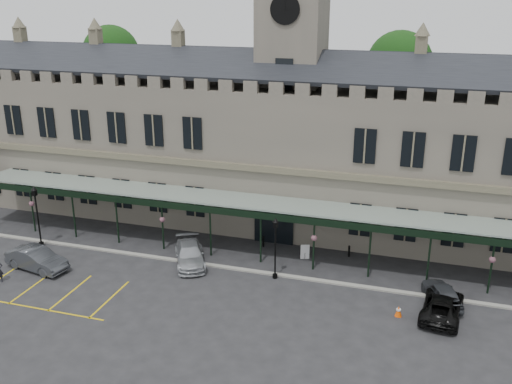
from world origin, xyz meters
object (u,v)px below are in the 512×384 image
(clock_tower, at_px, (292,71))
(car_right_a, at_px, (442,294))
(traffic_cone, at_px, (398,311))
(lamp_post_mid, at_px, (275,243))
(lamp_post_left, at_px, (37,211))
(sign_board, at_px, (305,252))
(car_left_b, at_px, (37,259))
(car_van, at_px, (442,306))
(car_taxi, at_px, (190,254))
(station_building, at_px, (290,150))

(clock_tower, distance_m, car_right_a, 21.11)
(traffic_cone, bearing_deg, lamp_post_mid, 163.38)
(lamp_post_left, bearing_deg, sign_board, 10.72)
(car_left_b, height_order, car_van, car_left_b)
(car_taxi, bearing_deg, lamp_post_left, 155.13)
(car_van, bearing_deg, lamp_post_mid, -2.11)
(station_building, height_order, car_taxi, station_building)
(lamp_post_left, relative_size, car_taxi, 1.00)
(station_building, xyz_separation_m, lamp_post_left, (-17.61, -11.10, -3.47))
(traffic_cone, height_order, car_right_a, car_right_a)
(lamp_post_left, bearing_deg, car_taxi, 2.88)
(clock_tower, relative_size, lamp_post_left, 4.90)
(clock_tower, distance_m, lamp_post_mid, 15.17)
(lamp_post_mid, xyz_separation_m, sign_board, (1.37, 3.64, -2.15))
(station_building, distance_m, car_taxi, 12.94)
(lamp_post_left, relative_size, car_van, 1.00)
(car_van, height_order, car_right_a, car_right_a)
(lamp_post_left, xyz_separation_m, lamp_post_mid, (19.30, 0.27, -0.28))
(sign_board, xyz_separation_m, car_van, (9.94, -5.39, 0.13))
(lamp_post_left, relative_size, car_right_a, 1.22)
(sign_board, height_order, car_van, car_van)
(car_left_b, height_order, car_right_a, car_left_b)
(lamp_post_mid, xyz_separation_m, car_right_a, (11.31, -0.17, -2.02))
(clock_tower, bearing_deg, station_building, -90.00)
(lamp_post_mid, bearing_deg, traffic_cone, -16.62)
(station_building, bearing_deg, car_taxi, -115.54)
(station_building, xyz_separation_m, traffic_cone, (10.42, -13.43, -6.12))
(lamp_post_mid, distance_m, car_taxi, 6.99)
(lamp_post_left, xyz_separation_m, car_taxi, (12.61, 0.63, -2.26))
(car_taxi, height_order, car_van, car_taxi)
(lamp_post_left, distance_m, car_van, 30.73)
(clock_tower, bearing_deg, traffic_cone, -52.39)
(car_taxi, bearing_deg, car_van, -34.45)
(station_building, relative_size, car_right_a, 14.50)
(clock_tower, distance_m, lamp_post_left, 23.18)
(sign_board, bearing_deg, car_right_a, -40.98)
(lamp_post_mid, xyz_separation_m, car_left_b, (-16.99, -3.79, -1.91))
(sign_board, bearing_deg, station_building, 93.04)
(car_right_a, bearing_deg, clock_tower, -60.18)
(clock_tower, relative_size, sign_board, 21.25)
(car_taxi, xyz_separation_m, car_right_a, (18.00, -0.54, -0.03))
(sign_board, height_order, car_left_b, car_left_b)
(car_van, bearing_deg, car_right_a, -83.30)
(station_building, distance_m, car_right_a, 17.98)
(lamp_post_left, bearing_deg, car_left_b, -56.75)
(station_building, bearing_deg, car_van, -44.06)
(car_right_a, bearing_deg, sign_board, -40.71)
(car_right_a, bearing_deg, traffic_cone, 23.59)
(traffic_cone, xyz_separation_m, car_taxi, (-15.42, 2.97, 0.39))
(sign_board, distance_m, car_van, 11.31)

